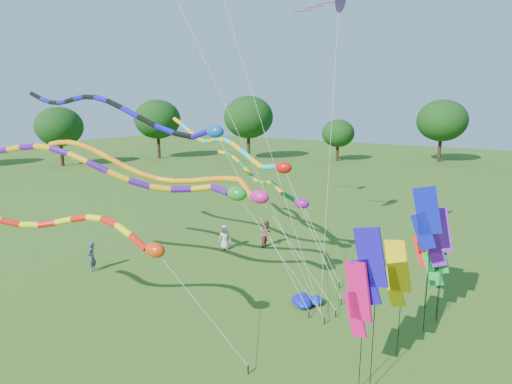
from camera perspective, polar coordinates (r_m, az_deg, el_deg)
The scene contains 19 objects.
ground at distance 16.90m, azimuth -5.87°, elevation -19.64°, with size 160.00×160.00×0.00m, color #2B5917.
tree_ring at distance 14.94m, azimuth -8.08°, elevation -1.18°, with size 122.48×118.53×9.56m.
tube_kite_red at distance 16.48m, azimuth -24.04°, elevation -4.07°, with size 11.70×4.42×6.46m.
tube_kite_orange at distance 20.31m, azimuth -11.13°, elevation 2.41°, with size 14.97×2.85×7.52m.
tube_kite_purple at distance 18.55m, azimuth -16.27°, elevation 2.36°, with size 14.59×5.35×7.68m.
tube_kite_blue at distance 21.40m, azimuth -16.65°, elevation 9.90°, with size 16.70×1.74×9.93m.
tube_kite_cyan at distance 23.67m, azimuth -3.20°, elevation 5.88°, with size 13.87×4.66×8.28m.
tube_kite_green at distance 25.16m, azimuth 1.59°, elevation 1.22°, with size 11.10×5.24×6.03m.
banner_pole_red at distance 19.76m, azimuth 21.56°, elevation -5.97°, with size 1.15×0.31×4.30m.
banner_pole_violet at distance 18.46m, azimuth 23.06°, elevation -5.63°, with size 1.16×0.25×4.82m.
banner_pole_magenta_a at distance 13.75m, azimuth 13.35°, elevation -13.76°, with size 1.11×0.51×4.20m.
banner_pole_green at distance 19.10m, azimuth 22.80°, elevation -8.02°, with size 1.15×0.32×3.87m.
banner_pole_orange at distance 15.86m, azimuth 18.20°, elevation -10.28°, with size 1.13×0.42×4.25m.
banner_pole_blue_a at distance 13.29m, azimuth 14.85°, elevation -9.64°, with size 1.16×0.13×5.31m.
banner_pole_blue_b at distance 17.11m, azimuth 21.72°, elevation -3.36°, with size 1.15×0.31×5.85m.
blue_nylon_heap at distance 19.87m, azimuth 6.51°, elevation -13.94°, with size 1.25×1.22×0.41m.
person_a at distance 26.16m, azimuth -4.17°, elevation -6.04°, with size 0.75×0.49×1.53m, color beige.
person_b at distance 24.47m, azimuth -21.08°, elevation -8.05°, with size 0.58×0.38×1.60m, color #464962.
person_c at distance 26.55m, azimuth 1.46°, elevation -5.60°, with size 0.80×0.63×1.65m, color brown.
Camera 1 is at (9.23, -11.05, 8.84)m, focal length 30.00 mm.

